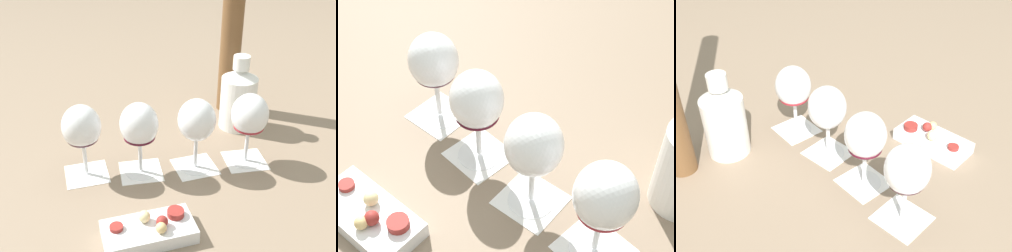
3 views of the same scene
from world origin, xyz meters
The scene contains 11 objects.
ground_plane centered at (0.00, 0.00, 0.00)m, with size 8.00×8.00×0.00m, color #7F6B56.
tasting_card_0 centered at (-0.18, -0.07, 0.00)m, with size 0.13×0.12×0.00m.
tasting_card_1 centered at (-0.06, -0.02, 0.00)m, with size 0.13×0.13×0.00m.
tasting_card_2 centered at (0.06, 0.02, 0.00)m, with size 0.13×0.12×0.00m.
tasting_card_3 centered at (0.18, 0.06, 0.00)m, with size 0.13×0.13×0.00m.
wine_glass_0 centered at (-0.18, -0.07, 0.12)m, with size 0.09×0.09×0.18m.
wine_glass_1 centered at (-0.06, -0.02, 0.12)m, with size 0.09×0.09×0.18m.
wine_glass_2 centered at (0.06, 0.02, 0.12)m, with size 0.09×0.09×0.18m.
wine_glass_3 centered at (0.18, 0.06, 0.12)m, with size 0.09×0.09×0.18m.
ceramic_vase centered at (-0.15, -0.24, 0.09)m, with size 0.10×0.10×0.21m.
snack_dish centered at (-0.01, 0.23, 0.02)m, with size 0.20×0.16×0.05m.
Camera 3 is at (0.70, -0.25, 0.64)m, focal length 45.00 mm.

